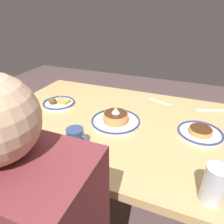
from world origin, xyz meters
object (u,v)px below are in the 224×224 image
(fork_near, at_px, (213,110))
(fork_far, at_px, (161,102))
(coffee_mug, at_px, (76,139))
(plate_center_pancakes, at_px, (58,103))
(drinking_glass, at_px, (214,186))
(paper_napkin, at_px, (17,112))
(plate_far_companion, at_px, (200,133))
(butter_knife, at_px, (17,138))
(plate_near_main, at_px, (116,120))

(fork_near, height_order, fork_far, same)
(coffee_mug, distance_m, fork_near, 0.87)
(coffee_mug, height_order, fork_near, coffee_mug)
(plate_center_pancakes, bearing_deg, drinking_glass, 154.86)
(plate_center_pancakes, relative_size, paper_napkin, 1.36)
(plate_far_companion, bearing_deg, coffee_mug, 31.77)
(plate_far_companion, xyz_separation_m, fork_near, (-0.07, -0.31, -0.01))
(drinking_glass, relative_size, fork_near, 0.72)
(drinking_glass, relative_size, butter_knife, 0.67)
(plate_center_pancakes, bearing_deg, fork_near, -162.86)
(paper_napkin, relative_size, butter_knife, 0.72)
(paper_napkin, bearing_deg, drinking_glass, 167.00)
(fork_far, bearing_deg, butter_knife, 49.52)
(plate_center_pancakes, distance_m, paper_napkin, 0.25)
(drinking_glass, height_order, fork_near, drinking_glass)
(paper_napkin, relative_size, fork_far, 0.87)
(paper_napkin, bearing_deg, fork_far, -149.64)
(plate_far_companion, xyz_separation_m, paper_napkin, (1.04, 0.15, -0.01))
(fork_near, xyz_separation_m, fork_far, (0.32, -0.00, 0.00))
(plate_far_companion, distance_m, fork_far, 0.40)
(plate_center_pancakes, height_order, butter_knife, plate_center_pancakes)
(butter_knife, bearing_deg, plate_center_pancakes, -85.36)
(paper_napkin, xyz_separation_m, butter_knife, (-0.21, 0.22, 0.00))
(paper_napkin, height_order, fork_far, fork_far)
(drinking_glass, bearing_deg, plate_near_main, -36.49)
(fork_far, bearing_deg, plate_far_companion, 128.26)
(drinking_glass, relative_size, paper_napkin, 0.94)
(drinking_glass, bearing_deg, fork_near, -92.86)
(paper_napkin, xyz_separation_m, fork_far, (-0.79, -0.46, 0.00))
(plate_near_main, xyz_separation_m, fork_near, (-0.50, -0.36, -0.02))
(drinking_glass, bearing_deg, fork_far, -68.12)
(plate_center_pancakes, distance_m, butter_knife, 0.39)
(paper_napkin, distance_m, butter_knife, 0.30)
(coffee_mug, bearing_deg, plate_center_pancakes, -45.24)
(drinking_glass, bearing_deg, plate_far_companion, -84.67)
(plate_near_main, bearing_deg, fork_near, -144.34)
(plate_near_main, height_order, fork_near, plate_near_main)
(plate_far_companion, bearing_deg, paper_napkin, 8.09)
(coffee_mug, xyz_separation_m, fork_near, (-0.59, -0.63, -0.05))
(paper_napkin, bearing_deg, butter_knife, 133.72)
(plate_center_pancakes, bearing_deg, paper_napkin, 44.44)
(plate_near_main, height_order, plate_far_companion, plate_near_main)
(fork_near, bearing_deg, paper_napkin, 22.56)
(plate_center_pancakes, distance_m, drinking_glass, 0.99)
(fork_far, bearing_deg, fork_near, 179.77)
(coffee_mug, height_order, butter_knife, coffee_mug)
(plate_near_main, bearing_deg, plate_center_pancakes, -9.83)
(plate_center_pancakes, bearing_deg, coffee_mug, 134.76)
(plate_near_main, distance_m, fork_near, 0.62)
(plate_near_main, relative_size, plate_far_companion, 1.22)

